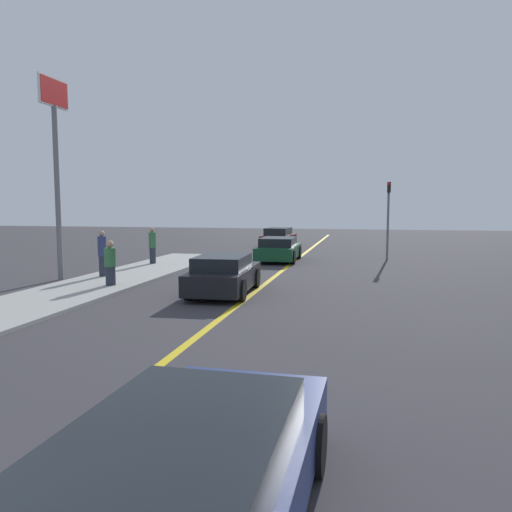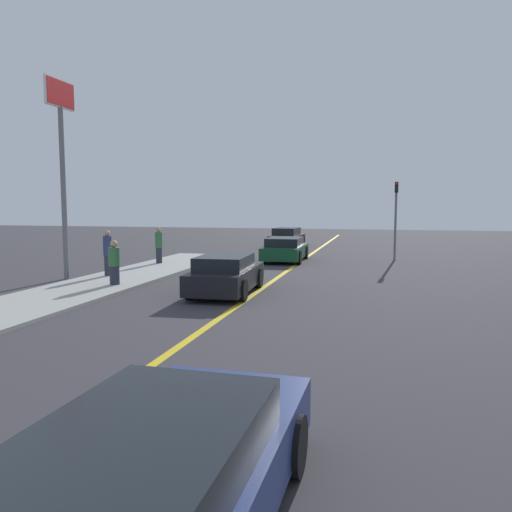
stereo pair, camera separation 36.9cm
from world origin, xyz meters
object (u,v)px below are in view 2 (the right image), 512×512
Objects in this scene: car_parked_left_lot at (287,237)px; traffic_light at (396,213)px; car_near_right_lane at (153,487)px; pedestrian_far_standing at (159,245)px; car_ahead_center at (226,274)px; car_far_distant at (285,249)px; pedestrian_near_curb at (114,263)px; pedestrian_mid_group at (108,253)px; roadside_sign at (61,137)px.

car_parked_left_lot is 1.05× the size of traffic_light.
pedestrian_far_standing reaches higher than car_near_right_lane.
car_near_right_lane is 2.77× the size of pedestrian_far_standing.
pedestrian_far_standing is (-3.94, -12.67, 0.33)m from car_parked_left_lot.
car_ahead_center is 8.65m from pedestrian_far_standing.
car_near_right_lane is at bearing -83.22° from car_far_distant.
traffic_light reaches higher than pedestrian_near_curb.
car_far_distant is (-3.03, 21.79, 0.02)m from car_near_right_lane.
car_parked_left_lot is at bearing 91.70° from car_ahead_center.
pedestrian_mid_group is (-1.40, 1.94, 0.13)m from pedestrian_near_curb.
roadside_sign is at bearing 154.67° from pedestrian_near_curb.
traffic_light is (2.50, 23.52, 1.91)m from car_near_right_lane.
car_far_distant is at bearing -162.59° from traffic_light.
pedestrian_near_curb is 0.87× the size of pedestrian_mid_group.
roadside_sign is (-1.49, -0.58, 4.48)m from pedestrian_mid_group.
car_parked_left_lot is 19.30m from pedestrian_near_curb.
pedestrian_mid_group reaches higher than car_parked_left_lot.
roadside_sign is at bearing -107.32° from pedestrian_far_standing.
pedestrian_near_curb is at bearing -130.90° from traffic_light.
pedestrian_mid_group is 14.73m from traffic_light.
car_ahead_center is 9.83m from car_far_distant.
traffic_light is at bearing 23.79° from pedestrian_far_standing.
car_parked_left_lot is 13.27m from pedestrian_far_standing.
car_near_right_lane is 2.65× the size of pedestrian_mid_group.
car_ahead_center is at bearing -91.75° from car_far_distant.
car_ahead_center reaches higher than car_far_distant.
pedestrian_near_curb is 0.38× the size of traffic_light.
pedestrian_near_curb is 15.11m from traffic_light.
roadside_sign reaches higher than traffic_light.
pedestrian_near_curb is (-2.63, -19.11, 0.24)m from car_parked_left_lot.
pedestrian_mid_group is at bearing 21.22° from roadside_sign.
traffic_light is (7.20, -7.76, 1.87)m from car_parked_left_lot.
traffic_light reaches higher than car_near_right_lane.
traffic_light reaches higher than car_parked_left_lot.
car_near_right_lane is 1.11× the size of car_parked_left_lot.
car_parked_left_lot is at bearing 82.15° from pedestrian_near_curb.
car_ahead_center is at bearing -2.96° from pedestrian_near_curb.
roadside_sign is (-5.52, -17.75, 4.85)m from car_parked_left_lot.
traffic_light is at bearing 49.10° from pedestrian_near_curb.
roadside_sign reaches higher than car_parked_left_lot.
car_far_distant is at bearing 53.37° from pedestrian_mid_group.
pedestrian_near_curb is 5.61m from roadside_sign.
traffic_light is at bearing -43.94° from car_parked_left_lot.
car_parked_left_lot is 2.74× the size of pedestrian_near_curb.
car_parked_left_lot is at bearing 76.77° from pedestrian_mid_group.
roadside_sign is at bearing 164.49° from car_ahead_center.
car_far_distant is at bearing 48.93° from roadside_sign.
roadside_sign reaches higher than car_ahead_center.
traffic_light is (9.83, 11.35, 1.64)m from pedestrian_near_curb.
traffic_light is at bearing 84.99° from car_near_right_lane.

